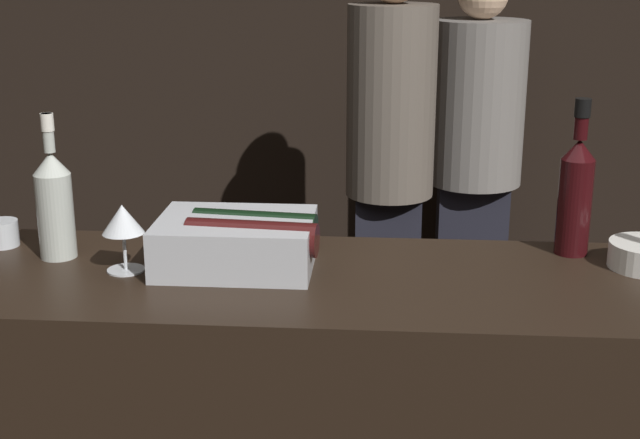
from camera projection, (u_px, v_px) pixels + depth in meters
wall_back_chalkboard at (359, 20)px, 4.14m from camera, size 6.40×0.06×2.80m
ice_bin_with_bottles at (240, 240)px, 1.97m from camera, size 0.36×0.26×0.12m
wine_glass at (123, 222)px, 1.93m from camera, size 0.09×0.09×0.15m
candle_votive at (2, 233)px, 2.12m from camera, size 0.08×0.08×0.06m
red_wine_bottle_black_foil at (576, 191)px, 2.03m from camera, size 0.08×0.08×0.36m
white_wine_bottle at (54, 202)px, 2.01m from camera, size 0.08×0.08×0.33m
person_in_hoodie at (390, 150)px, 3.44m from camera, size 0.34×0.34×1.73m
person_blond_tee at (475, 146)px, 3.82m from camera, size 0.40×0.40×1.65m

